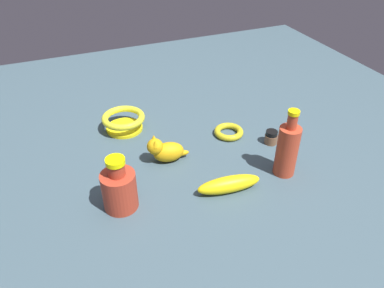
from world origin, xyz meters
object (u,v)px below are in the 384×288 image
banana (229,184)px  nail_polish_jar (271,137)px  bowl (124,120)px  bottle_tall (287,149)px  bangle (229,132)px  cat_figurine (165,150)px  bottle_short (119,188)px

banana → nail_polish_jar: 0.27m
bowl → bottle_tall: 0.54m
nail_polish_jar → bangle: bearing=137.1°
bangle → cat_figurine: (-0.24, -0.05, 0.03)m
bowl → banana: bearing=-65.6°
nail_polish_jar → bottle_tall: 0.16m
banana → bottle_tall: size_ratio=0.86×
bangle → bottle_short: bottle_short is taller
banana → bowl: 0.45m
cat_figurine → banana: bearing=-59.4°
bangle → bottle_tall: bottle_tall is taller
nail_polish_jar → bottle_short: 0.52m
bottle_short → bangle: bearing=25.0°
nail_polish_jar → bottle_tall: (-0.05, -0.14, 0.06)m
bangle → bowl: (-0.31, 0.16, 0.02)m
nail_polish_jar → bottle_tall: bottle_tall is taller
bowl → bottle_short: 0.37m
bangle → bottle_short: 0.45m
cat_figurine → nail_polish_jar: bearing=-6.9°
bangle → bottle_short: size_ratio=0.64×
banana → bangle: 0.28m
banana → nail_polish_jar: bearing=39.9°
bowl → cat_figurine: (0.07, -0.22, 0.00)m
bangle → bottle_short: bearing=-155.0°
banana → bowl: size_ratio=1.23×
banana → bottle_tall: bottle_tall is taller
bottle_short → bottle_tall: bearing=-5.6°
bottle_short → nail_polish_jar: bearing=10.6°
bangle → cat_figurine: bearing=-167.4°
bangle → bowl: size_ratio=0.68×
bowl → bottle_short: size_ratio=0.94×
bottle_tall → bangle: bearing=103.4°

